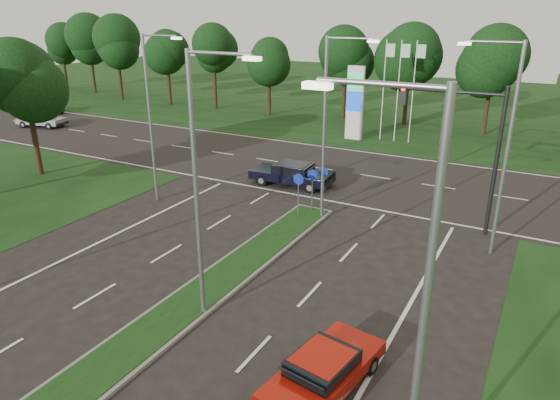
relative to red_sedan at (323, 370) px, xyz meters
The scene contains 17 objects.
verge_far 50.71m from the red_sedan, 96.79° to the left, with size 160.00×50.00×0.02m, color black.
cross_road 20.27m from the red_sedan, 107.22° to the left, with size 160.00×12.00×0.02m, color black.
median_kerb 6.06m from the red_sedan, behind, with size 2.00×26.00×0.12m, color slate.
streetlight_median_near 6.83m from the red_sedan, 164.85° to the left, with size 2.53×0.22×9.00m.
streetlight_median_far 13.18m from the red_sedan, 113.75° to the left, with size 2.53×0.22×9.00m.
streetlight_left_far 17.66m from the red_sedan, 146.81° to the left, with size 2.53×0.22×9.00m.
streetlight_right_far 12.51m from the red_sedan, 76.13° to the left, with size 2.53×0.22×9.00m.
streetlight_right_near 5.89m from the red_sedan, 43.36° to the right, with size 2.53×0.22×9.00m.
traffic_signal 14.00m from the red_sedan, 84.90° to the left, with size 5.10×0.42×7.00m.
median_signs 13.24m from the red_sedan, 117.03° to the left, with size 1.16×1.76×2.38m.
gas_pylon 30.15m from the red_sedan, 109.01° to the left, with size 5.80×1.26×8.00m.
tree_left_far 26.22m from the red_sedan, 158.76° to the left, with size 5.20×5.20×8.86m.
treeline_far 36.31m from the red_sedan, 99.48° to the left, with size 6.00×6.00×9.90m.
red_sedan is the anchor object (origin of this frame).
navy_sedan 17.80m from the red_sedan, 120.37° to the left, with size 5.09×2.36×1.36m.
far_car_a 41.60m from the red_sedan, 152.90° to the left, with size 4.61×2.87×1.23m.
far_car_b 48.82m from the red_sedan, 150.68° to the left, with size 4.44×2.80×1.19m.
Camera 1 is at (10.40, -5.87, 9.96)m, focal length 32.00 mm.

